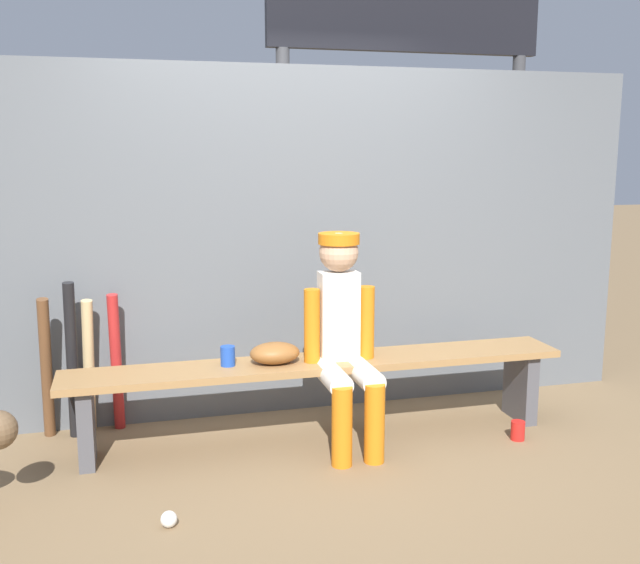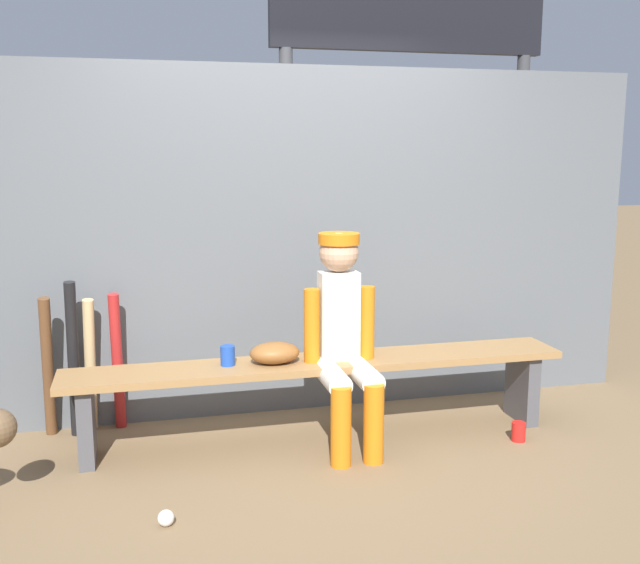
% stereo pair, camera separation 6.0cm
% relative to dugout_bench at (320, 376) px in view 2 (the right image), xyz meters
% --- Properties ---
extents(ground_plane, '(30.00, 30.00, 0.00)m').
position_rel_dugout_bench_xyz_m(ground_plane, '(0.00, 0.00, -0.37)').
color(ground_plane, brown).
extents(chainlink_fence, '(4.49, 0.03, 2.15)m').
position_rel_dugout_bench_xyz_m(chainlink_fence, '(0.00, 0.53, 0.70)').
color(chainlink_fence, '#595E63').
rests_on(chainlink_fence, ground_plane).
extents(dugout_bench, '(2.86, 0.36, 0.47)m').
position_rel_dugout_bench_xyz_m(dugout_bench, '(0.00, 0.00, 0.00)').
color(dugout_bench, olive).
rests_on(dugout_bench, ground_plane).
extents(player_seated, '(0.41, 0.55, 1.19)m').
position_rel_dugout_bench_xyz_m(player_seated, '(0.11, -0.11, 0.28)').
color(player_seated, silver).
rests_on(player_seated, ground_plane).
extents(baseball_glove, '(0.28, 0.20, 0.12)m').
position_rel_dugout_bench_xyz_m(baseball_glove, '(-0.26, 0.00, 0.16)').
color(baseball_glove, brown).
rests_on(baseball_glove, dugout_bench).
extents(bat_aluminum_red, '(0.08, 0.16, 0.84)m').
position_rel_dugout_bench_xyz_m(bat_aluminum_red, '(-1.12, 0.43, 0.04)').
color(bat_aluminum_red, '#B22323').
rests_on(bat_aluminum_red, ground_plane).
extents(bat_wood_natural, '(0.10, 0.18, 0.81)m').
position_rel_dugout_bench_xyz_m(bat_wood_natural, '(-1.27, 0.44, 0.03)').
color(bat_wood_natural, tan).
rests_on(bat_wood_natural, ground_plane).
extents(bat_aluminum_black, '(0.09, 0.16, 0.93)m').
position_rel_dugout_bench_xyz_m(bat_aluminum_black, '(-1.36, 0.37, 0.09)').
color(bat_aluminum_black, black).
rests_on(bat_aluminum_black, ground_plane).
extents(bat_wood_dark, '(0.09, 0.22, 0.85)m').
position_rel_dugout_bench_xyz_m(bat_wood_dark, '(-1.50, 0.39, 0.05)').
color(bat_wood_dark, brown).
rests_on(bat_wood_dark, ground_plane).
extents(baseball, '(0.07, 0.07, 0.07)m').
position_rel_dugout_bench_xyz_m(baseball, '(-0.91, -0.80, -0.34)').
color(baseball, white).
rests_on(baseball, ground_plane).
extents(cup_on_ground, '(0.08, 0.08, 0.11)m').
position_rel_dugout_bench_xyz_m(cup_on_ground, '(1.10, -0.30, -0.32)').
color(cup_on_ground, red).
rests_on(cup_on_ground, ground_plane).
extents(cup_on_bench, '(0.08, 0.08, 0.11)m').
position_rel_dugout_bench_xyz_m(cup_on_bench, '(-0.52, 0.03, 0.15)').
color(cup_on_bench, '#1E47AD').
rests_on(cup_on_bench, dugout_bench).
extents(scoreboard, '(2.42, 0.27, 3.55)m').
position_rel_dugout_bench_xyz_m(scoreboard, '(1.14, 1.52, 2.14)').
color(scoreboard, '#3F3F42').
rests_on(scoreboard, ground_plane).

